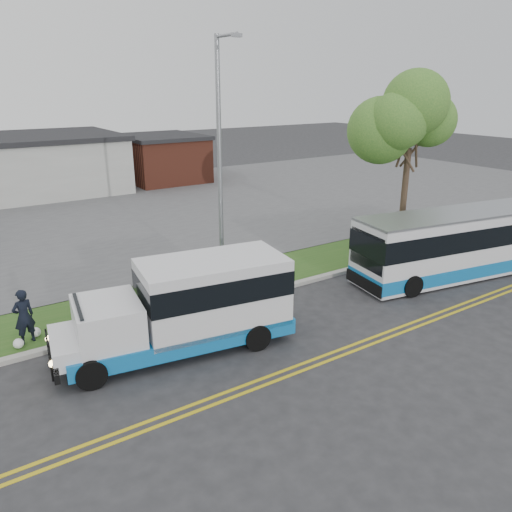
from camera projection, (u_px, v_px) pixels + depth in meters
ground at (187, 330)px, 16.92m from camera, size 140.00×140.00×0.00m
lane_line_north at (248, 384)px, 13.89m from camera, size 70.00×0.12×0.01m
lane_line_south at (254, 389)px, 13.65m from camera, size 70.00×0.12×0.01m
curb at (173, 316)px, 17.77m from camera, size 80.00×0.30×0.15m
verge at (154, 300)px, 19.19m from camera, size 80.00×3.30×0.10m
parking_lot at (63, 221)px, 30.30m from camera, size 80.00×25.00×0.10m
brick_wing at (162, 158)px, 42.25m from camera, size 6.30×7.30×3.90m
tree_east at (411, 121)px, 24.57m from camera, size 5.20×5.20×8.33m
streetlight_near at (221, 159)px, 18.93m from camera, size 0.35×1.53×9.50m
shuttle_bus at (191, 302)px, 15.47m from camera, size 7.56×3.39×2.80m
transit_bus at (463, 243)px, 21.49m from camera, size 10.48×4.01×2.84m
pedestrian at (24, 317)px, 15.65m from camera, size 0.74×0.57×1.81m
grocery_bag_left at (18, 343)px, 15.54m from camera, size 0.32×0.32×0.32m
grocery_bag_right at (36, 332)px, 16.24m from camera, size 0.32×0.32×0.32m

